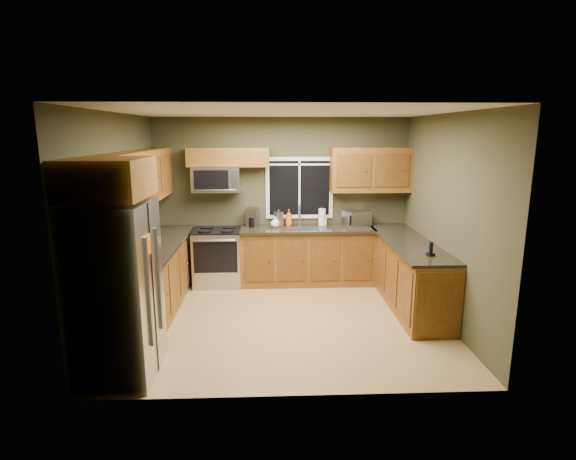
{
  "coord_description": "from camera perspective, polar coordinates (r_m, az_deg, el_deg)",
  "views": [
    {
      "loc": [
        -0.2,
        -5.64,
        2.46
      ],
      "look_at": [
        0.05,
        0.35,
        1.15
      ],
      "focal_mm": 28.0,
      "sensor_mm": 36.0,
      "label": 1
    }
  ],
  "objects": [
    {
      "name": "floor",
      "position": [
        6.15,
        -0.34,
        -11.23
      ],
      "size": [
        4.2,
        4.2,
        0.0
      ],
      "primitive_type": "plane",
      "color": "#A17C46",
      "rests_on": "ground"
    },
    {
      "name": "cordless_phone",
      "position": [
        5.91,
        17.67,
        -2.64
      ],
      "size": [
        0.1,
        0.1,
        0.18
      ],
      "color": "black",
      "rests_on": "countertop_peninsula"
    },
    {
      "name": "refrigerator",
      "position": [
        4.86,
        -20.89,
        -7.23
      ],
      "size": [
        0.74,
        0.9,
        1.8
      ],
      "color": "#B7B7BC",
      "rests_on": "ground"
    },
    {
      "name": "back_wall",
      "position": [
        7.52,
        -0.84,
        3.84
      ],
      "size": [
        4.2,
        0.0,
        4.2
      ],
      "primitive_type": "plane",
      "rotation": [
        1.57,
        0.0,
        0.0
      ],
      "color": "#3B3922",
      "rests_on": "ground"
    },
    {
      "name": "base_cabinets_back",
      "position": [
        7.44,
        2.44,
        -3.36
      ],
      "size": [
        2.17,
        0.6,
        0.9
      ],
      "primitive_type": "cube",
      "color": "brown",
      "rests_on": "ground"
    },
    {
      "name": "front_wall",
      "position": [
        4.0,
        0.57,
        -3.77
      ],
      "size": [
        4.2,
        0.0,
        4.2
      ],
      "primitive_type": "plane",
      "rotation": [
        -1.57,
        0.0,
        0.0
      ],
      "color": "#3B3922",
      "rests_on": "ground"
    },
    {
      "name": "window",
      "position": [
        7.49,
        1.46,
        5.37
      ],
      "size": [
        1.12,
        0.03,
        1.02
      ],
      "color": "white",
      "rests_on": "back_wall"
    },
    {
      "name": "upper_cabinets_back_left",
      "position": [
        7.31,
        -7.59,
        9.17
      ],
      "size": [
        1.3,
        0.33,
        0.3
      ],
      "primitive_type": "cube",
      "color": "brown",
      "rests_on": "back_wall"
    },
    {
      "name": "soap_bottle_c",
      "position": [
        7.3,
        -1.66,
        1.03
      ],
      "size": [
        0.15,
        0.15,
        0.18
      ],
      "primitive_type": "imported",
      "rotation": [
        0.0,
        0.0,
        0.09
      ],
      "color": "white",
      "rests_on": "countertop_back"
    },
    {
      "name": "base_cabinets_peninsula",
      "position": [
        6.8,
        14.9,
        -5.3
      ],
      "size": [
        0.6,
        2.52,
        0.9
      ],
      "color": "brown",
      "rests_on": "ground"
    },
    {
      "name": "ceiling",
      "position": [
        5.64,
        -0.37,
        14.77
      ],
      "size": [
        4.2,
        4.2,
        0.0
      ],
      "primitive_type": "plane",
      "rotation": [
        3.14,
        0.0,
        0.0
      ],
      "color": "white",
      "rests_on": "back_wall"
    },
    {
      "name": "kettle",
      "position": [
        7.42,
        -1.19,
        1.56
      ],
      "size": [
        0.2,
        0.2,
        0.29
      ],
      "color": "#B7B7BC",
      "rests_on": "countertop_back"
    },
    {
      "name": "countertop_back",
      "position": [
        7.3,
        2.49,
        0.14
      ],
      "size": [
        2.17,
        0.65,
        0.04
      ],
      "primitive_type": "cube",
      "color": "black",
      "rests_on": "base_cabinets_back"
    },
    {
      "name": "upper_cabinet_over_fridge",
      "position": [
        4.62,
        -21.98,
        6.12
      ],
      "size": [
        0.72,
        0.9,
        0.38
      ],
      "primitive_type": "cube",
      "color": "brown",
      "rests_on": "left_wall"
    },
    {
      "name": "right_wall",
      "position": [
        6.19,
        19.48,
        1.29
      ],
      "size": [
        0.0,
        3.6,
        3.6
      ],
      "primitive_type": "plane",
      "rotation": [
        1.57,
        0.0,
        -1.57
      ],
      "color": "#3B3922",
      "rests_on": "ground"
    },
    {
      "name": "coffee_maker",
      "position": [
        7.41,
        -4.58,
        1.57
      ],
      "size": [
        0.21,
        0.27,
        0.3
      ],
      "color": "slate",
      "rests_on": "countertop_back"
    },
    {
      "name": "upper_cabinets_back_right",
      "position": [
        7.48,
        10.45,
        7.53
      ],
      "size": [
        1.3,
        0.33,
        0.72
      ],
      "primitive_type": "cube",
      "color": "brown",
      "rests_on": "back_wall"
    },
    {
      "name": "microwave",
      "position": [
        7.33,
        -9.1,
        6.46
      ],
      "size": [
        0.76,
        0.41,
        0.42
      ],
      "color": "#B7B7BC",
      "rests_on": "back_wall"
    },
    {
      "name": "soap_bottle_b",
      "position": [
        7.53,
        4.52,
        1.44
      ],
      "size": [
        0.1,
        0.1,
        0.21
      ],
      "primitive_type": "imported",
      "rotation": [
        0.0,
        0.0,
        -0.03
      ],
      "color": "white",
      "rests_on": "countertop_back"
    },
    {
      "name": "countertop_left",
      "position": [
        6.5,
        -16.36,
        -1.89
      ],
      "size": [
        0.65,
        2.65,
        0.04
      ],
      "primitive_type": "cube",
      "color": "black",
      "rests_on": "base_cabinets_left"
    },
    {
      "name": "sink",
      "position": [
        7.3,
        1.59,
        0.41
      ],
      "size": [
        0.6,
        0.42,
        0.36
      ],
      "color": "slate",
      "rests_on": "countertop_back"
    },
    {
      "name": "left_wall",
      "position": [
        6.05,
        -20.65,
        0.96
      ],
      "size": [
        0.0,
        3.6,
        3.6
      ],
      "primitive_type": "plane",
      "rotation": [
        1.57,
        0.0,
        1.57
      ],
      "color": "#3B3922",
      "rests_on": "ground"
    },
    {
      "name": "paper_towel_roll",
      "position": [
        7.5,
        4.34,
        1.66
      ],
      "size": [
        0.13,
        0.13,
        0.3
      ],
      "color": "white",
      "rests_on": "countertop_back"
    },
    {
      "name": "upper_cabinets_left",
      "position": [
        6.38,
        -18.27,
        6.32
      ],
      "size": [
        0.33,
        2.65,
        0.72
      ],
      "primitive_type": "cube",
      "color": "brown",
      "rests_on": "left_wall"
    },
    {
      "name": "countertop_peninsula",
      "position": [
        6.67,
        14.9,
        -1.43
      ],
      "size": [
        0.65,
        2.5,
        0.04
      ],
      "primitive_type": "cube",
      "color": "black",
      "rests_on": "base_cabinets_peninsula"
    },
    {
      "name": "base_cabinets_left",
      "position": [
        6.63,
        -16.33,
        -5.83
      ],
      "size": [
        0.6,
        2.65,
        0.9
      ],
      "primitive_type": "cube",
      "color": "brown",
      "rests_on": "ground"
    },
    {
      "name": "soap_bottle_a",
      "position": [
        7.46,
        0.11,
        1.62
      ],
      "size": [
        0.13,
        0.13,
        0.27
      ],
      "primitive_type": "imported",
      "rotation": [
        0.0,
        0.0,
        -0.34
      ],
      "color": "#C55F12",
      "rests_on": "countertop_back"
    },
    {
      "name": "range",
      "position": [
        7.43,
        -8.89,
        -3.37
      ],
      "size": [
        0.76,
        0.69,
        0.94
      ],
      "color": "#B7B7BC",
      "rests_on": "ground"
    },
    {
      "name": "toaster_oven",
      "position": [
        7.52,
        8.72,
        1.51
      ],
      "size": [
        0.49,
        0.44,
        0.25
      ],
      "color": "#B7B7BC",
      "rests_on": "countertop_back"
    }
  ]
}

